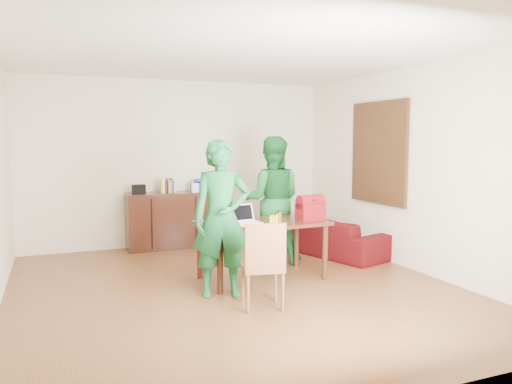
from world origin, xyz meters
name	(u,v)px	position (x,y,z in m)	size (l,w,h in m)	color
room	(232,177)	(0.01, 0.13, 1.31)	(5.20, 5.70, 2.90)	#452511
table	(262,228)	(0.46, 0.29, 0.64)	(1.60, 0.96, 0.73)	black
chair	(262,282)	(0.04, -0.71, 0.27)	(0.49, 0.47, 0.91)	brown
person_near	(221,218)	(-0.22, -0.16, 0.87)	(0.64, 0.42, 1.75)	#16642F
person_far	(272,200)	(0.92, 1.04, 0.89)	(0.87, 0.68, 1.79)	#145C23
laptop	(248,220)	(0.23, 0.20, 0.77)	(0.35, 0.27, 0.23)	white
bananas	(274,224)	(0.44, -0.10, 0.76)	(0.15, 0.09, 0.05)	gold
bottle	(279,218)	(0.54, -0.03, 0.82)	(0.06, 0.06, 0.18)	brown
red_bag	(310,210)	(1.07, 0.17, 0.85)	(0.34, 0.20, 0.25)	maroon
sofa	(329,235)	(1.95, 1.21, 0.28)	(1.91, 0.75, 0.56)	#39070C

